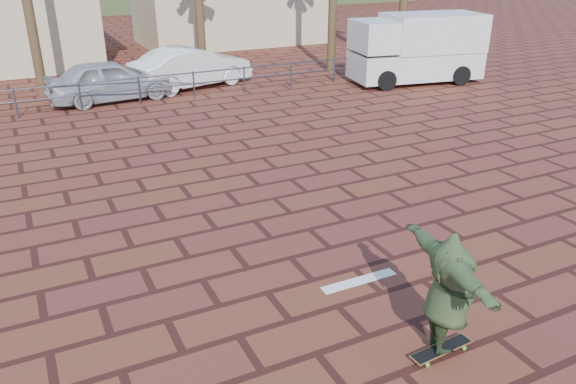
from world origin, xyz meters
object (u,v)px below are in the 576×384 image
at_px(longboard, 441,349).
at_px(campervan, 417,47).
at_px(skateboarder, 449,293).
at_px(car_silver, 110,80).
at_px(car_white, 191,67).

distance_m(longboard, campervan, 17.35).
bearing_deg(longboard, skateboarder, -3.81).
bearing_deg(campervan, car_silver, 178.37).
bearing_deg(skateboarder, campervan, -25.10).
xyz_separation_m(longboard, skateboarder, (0.00, 0.00, 0.92)).
relative_size(campervan, car_silver, 1.26).
xyz_separation_m(longboard, campervan, (10.34, 13.87, 1.35)).
xyz_separation_m(longboard, car_silver, (-1.53, 16.27, 0.67)).
bearing_deg(campervan, car_white, 169.43).
height_order(longboard, car_silver, car_silver).
distance_m(longboard, car_white, 17.15).
relative_size(longboard, skateboarder, 0.45).
relative_size(longboard, campervan, 0.18).
bearing_deg(car_silver, car_white, -82.94).
height_order(car_silver, car_white, car_white).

